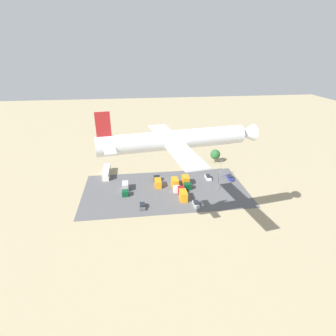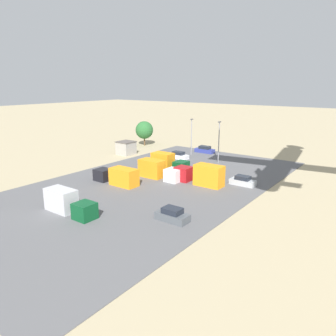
% 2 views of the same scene
% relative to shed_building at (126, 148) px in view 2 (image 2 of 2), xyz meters
% --- Properties ---
extents(ground_plane, '(400.00, 400.00, 0.00)m').
position_rel_shed_building_xyz_m(ground_plane, '(15.58, 12.77, -1.55)').
color(ground_plane, tan).
extents(parking_lot_surface, '(62.17, 32.62, 0.08)m').
position_rel_shed_building_xyz_m(parking_lot_surface, '(15.58, 19.96, -1.51)').
color(parking_lot_surface, '#565659').
rests_on(parking_lot_surface, ground).
extents(shed_building, '(3.84, 3.68, 3.08)m').
position_rel_shed_building_xyz_m(shed_building, '(0.00, 0.00, 0.00)').
color(shed_building, '#9E998E').
rests_on(shed_building, ground).
extents(parked_car_0, '(1.97, 4.14, 1.65)m').
position_rel_shed_building_xyz_m(parked_car_0, '(24.73, 31.17, -0.78)').
color(parked_car_0, '#4C5156').
rests_on(parked_car_0, ground).
extents(parked_car_1, '(1.85, 4.53, 1.57)m').
position_rel_shed_building_xyz_m(parked_car_1, '(-3.44, 12.55, -0.82)').
color(parked_car_1, silver).
rests_on(parked_car_1, ground).
extents(parked_car_2, '(1.83, 4.12, 1.55)m').
position_rel_shed_building_xyz_m(parked_car_2, '(6.22, 32.05, -0.82)').
color(parked_car_2, '#ADB2B7').
rests_on(parked_car_2, ground).
extents(parked_car_3, '(1.90, 4.65, 1.60)m').
position_rel_shed_building_xyz_m(parked_car_3, '(-12.41, 14.02, -0.80)').
color(parked_car_3, navy).
rests_on(parked_car_3, ground).
extents(parked_truck_0, '(2.45, 8.51, 2.85)m').
position_rel_shed_building_xyz_m(parked_truck_0, '(17.99, 15.24, -0.16)').
color(parked_truck_0, black).
rests_on(parked_truck_0, ground).
extents(parked_truck_1, '(2.54, 7.28, 3.45)m').
position_rel_shed_building_xyz_m(parked_truck_1, '(6.83, 17.23, 0.11)').
color(parked_truck_1, '#0C4723').
rests_on(parked_truck_1, ground).
extents(parked_truck_2, '(2.33, 8.00, 2.94)m').
position_rel_shed_building_xyz_m(parked_truck_2, '(30.69, 18.90, -0.13)').
color(parked_truck_2, '#0C4723').
rests_on(parked_truck_2, ground).
extents(parked_truck_3, '(2.42, 8.56, 3.45)m').
position_rel_shed_building_xyz_m(parked_truck_3, '(9.92, 26.41, 0.11)').
color(parked_truck_3, maroon).
rests_on(parked_truck_3, ground).
extents(parked_truck_4, '(2.49, 8.19, 3.11)m').
position_rel_shed_building_xyz_m(parked_truck_4, '(11.33, 18.35, -0.05)').
color(parked_truck_4, silver).
rests_on(parked_truck_4, ground).
extents(tree_near_shed, '(4.68, 4.68, 6.49)m').
position_rel_shed_building_xyz_m(tree_near_shed, '(-11.17, -3.85, 2.59)').
color(tree_near_shed, brown).
rests_on(tree_near_shed, ground).
extents(light_pole_lot_centre, '(0.90, 0.28, 8.66)m').
position_rel_shed_building_xyz_m(light_pole_lot_centre, '(-4.88, 21.63, 3.29)').
color(light_pole_lot_centre, gray).
rests_on(light_pole_lot_centre, ground).
extents(light_pole_lot_edge, '(0.90, 0.28, 8.30)m').
position_rel_shed_building_xyz_m(light_pole_lot_edge, '(-8.65, 12.56, 3.11)').
color(light_pole_lot_edge, gray).
rests_on(light_pole_lot_edge, ground).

